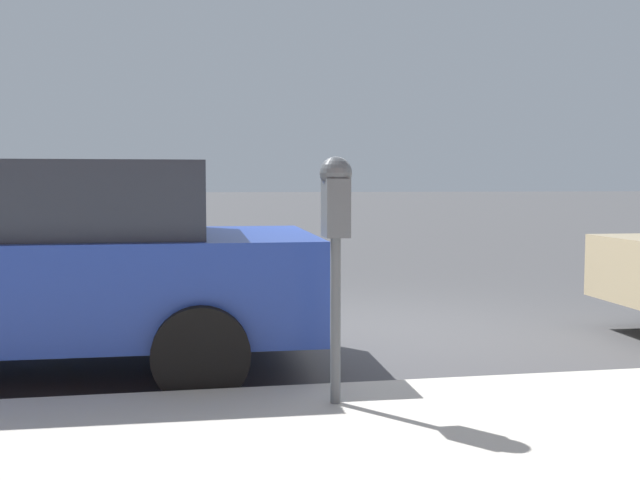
{
  "coord_description": "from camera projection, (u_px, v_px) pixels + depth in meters",
  "views": [
    {
      "loc": [
        -6.89,
        1.83,
        1.43
      ],
      "look_at": [
        -2.43,
        1.02,
        1.08
      ],
      "focal_mm": 42.0,
      "sensor_mm": 36.0,
      "label": 1
    }
  ],
  "objects": [
    {
      "name": "car_blue",
      "position": [
        17.0,
        264.0,
        5.55
      ],
      "size": [
        2.2,
        4.53,
        1.58
      ],
      "rotation": [
        0.0,
        0.0,
        -0.02
      ],
      "color": "navy",
      "rests_on": "ground_plane"
    },
    {
      "name": "parking_meter",
      "position": [
        336.0,
        216.0,
        4.35
      ],
      "size": [
        0.21,
        0.19,
        1.45
      ],
      "color": "#4C5156",
      "rests_on": "sidewalk"
    },
    {
      "name": "ground_plane",
      "position": [
        380.0,
        332.0,
        7.2
      ],
      "size": [
        220.0,
        220.0,
        0.0
      ],
      "primitive_type": "plane",
      "color": "#424244"
    }
  ]
}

